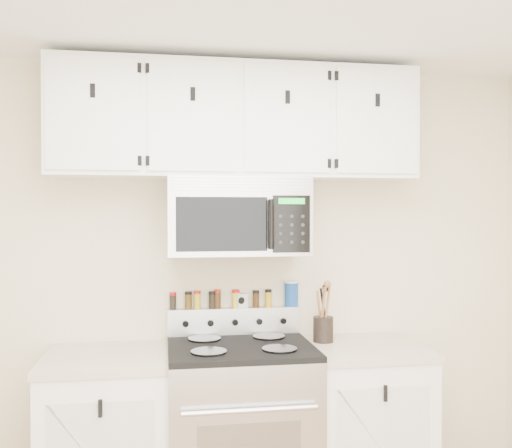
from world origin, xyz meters
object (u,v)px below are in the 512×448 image
(microwave, at_px, (237,216))
(salt_canister, at_px, (291,294))
(range, at_px, (240,431))
(utensil_crock, at_px, (323,327))

(microwave, relative_size, salt_canister, 5.13)
(salt_canister, bearing_deg, microwave, -155.39)
(microwave, bearing_deg, range, -90.23)
(utensil_crock, bearing_deg, range, -166.04)
(microwave, distance_m, salt_canister, 0.59)
(microwave, bearing_deg, utensil_crock, -0.65)
(range, bearing_deg, utensil_crock, 13.96)
(utensil_crock, relative_size, salt_canister, 2.23)
(range, bearing_deg, microwave, 89.77)
(microwave, distance_m, utensil_crock, 0.79)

